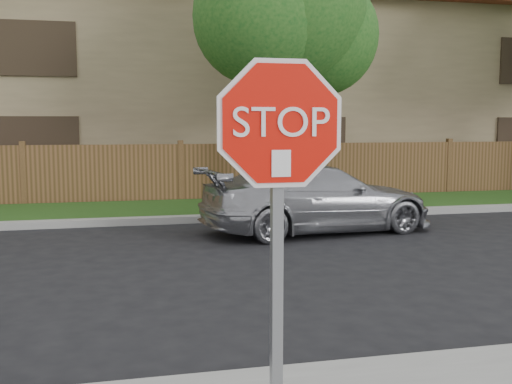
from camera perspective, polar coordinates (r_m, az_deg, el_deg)
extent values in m
plane|color=black|center=(5.45, 5.86, -16.75)|extent=(90.00, 90.00, 0.00)
cube|color=gray|center=(13.15, -5.67, -2.56)|extent=(70.00, 0.30, 0.15)
cube|color=#1E4714|center=(14.77, -6.49, -1.63)|extent=(70.00, 3.00, 0.12)
cube|color=#4D361B|center=(16.27, -7.16, 1.74)|extent=(70.00, 0.12, 1.60)
cube|color=#8E7B58|center=(21.81, -8.77, 8.71)|extent=(34.00, 8.00, 6.00)
cube|color=brown|center=(22.17, -8.92, 17.13)|extent=(35.20, 9.20, 0.50)
cylinder|color=#382B21|center=(15.01, 3.03, 5.82)|extent=(0.44, 0.44, 3.92)
sphere|color=#174C18|center=(15.26, 3.10, 16.92)|extent=(3.80, 3.80, 3.80)
sphere|color=#174C18|center=(15.72, 6.03, 14.52)|extent=(3.00, 3.00, 3.00)
sphere|color=#174C18|center=(14.63, 0.41, 16.27)|extent=(3.20, 3.20, 3.20)
cube|color=gray|center=(3.53, 1.97, -8.26)|extent=(0.06, 0.06, 2.30)
cylinder|color=white|center=(3.35, 2.32, 6.52)|extent=(1.01, 0.02, 1.01)
cylinder|color=red|center=(3.33, 2.38, 6.52)|extent=(0.93, 0.02, 0.93)
cube|color=white|center=(3.33, 2.42, 2.73)|extent=(0.11, 0.00, 0.15)
imported|color=#A4A5AB|center=(11.93, 5.86, -0.57)|extent=(4.89, 2.51, 1.36)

